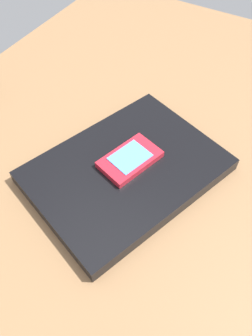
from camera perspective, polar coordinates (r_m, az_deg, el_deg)
The scene contains 3 objects.
desk_surface at distance 65.26cm, azimuth -2.37°, elevation 2.21°, with size 120.00×80.00×3.00cm, color olive.
laptop_closed at distance 59.24cm, azimuth -0.00°, elevation -0.44°, with size 31.85×23.24×2.55cm, color black.
cell_phone_on_laptop at distance 58.41cm, azimuth 0.66°, elevation 1.48°, with size 11.74×9.07×1.30cm.
Camera 1 is at (-35.51, -23.72, 50.85)cm, focal length 36.58 mm.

